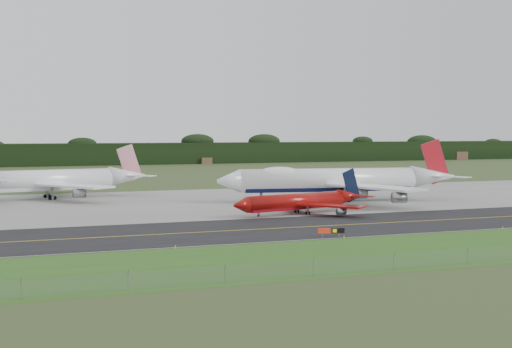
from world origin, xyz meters
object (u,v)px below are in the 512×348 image
object	(u,v)px
jet_ba_747	(336,180)
jet_red_737	(302,202)
taxiway_sign	(331,231)
jet_star_tail	(49,181)

from	to	relation	value
jet_ba_747	jet_red_737	size ratio (longest dim) A/B	1.82
jet_ba_747	jet_red_737	xyz separation A→B (m)	(-20.10, -22.60, -2.94)
jet_red_737	taxiway_sign	size ratio (longest dim) A/B	7.70
jet_red_737	taxiway_sign	bearing A→B (deg)	-105.88
jet_ba_747	jet_star_tail	bearing A→B (deg)	154.46
taxiway_sign	jet_red_737	bearing A→B (deg)	74.12
jet_ba_747	jet_star_tail	size ratio (longest dim) A/B	1.17
jet_ba_747	taxiway_sign	size ratio (longest dim) A/B	14.04
jet_ba_747	jet_red_737	distance (m)	30.38
jet_red_737	jet_star_tail	xyz separation A→B (m)	(-51.53, 56.82, 2.26)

